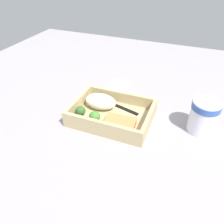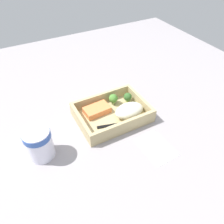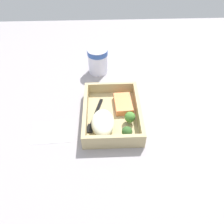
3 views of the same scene
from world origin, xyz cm
name	(u,v)px [view 3 (image 3 of 3)]	position (x,y,z in cm)	size (l,w,h in cm)	color
ground_plane	(112,120)	(0.00, 0.00, -1.00)	(160.00, 160.00, 2.00)	gray
takeout_tray	(112,116)	(0.00, 0.00, 0.60)	(25.55, 18.76, 1.20)	tan
tray_rim	(112,111)	(0.00, 0.00, 3.24)	(25.55, 18.76, 4.07)	tan
salmon_fillet	(123,104)	(-4.21, 4.03, 2.36)	(9.38, 5.77, 2.32)	#F08349
mashed_potatoes	(103,123)	(5.45, -3.11, 3.57)	(10.91, 7.18, 4.74)	silver
broccoli_floret_1	(127,132)	(9.20, 4.15, 3.39)	(3.23, 3.23, 3.90)	#7C9B4F
broccoli_floret_2	(130,117)	(3.55, 5.57, 3.69)	(3.47, 3.47, 4.34)	#85A767
fork	(95,117)	(0.89, -5.84, 1.42)	(15.67, 5.81, 0.44)	black
paper_cup	(98,59)	(-27.31, -4.71, 5.83)	(8.18, 8.18, 10.42)	white
receipt_slip	(53,132)	(5.73, -19.22, 0.12)	(8.59, 12.77, 0.24)	white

